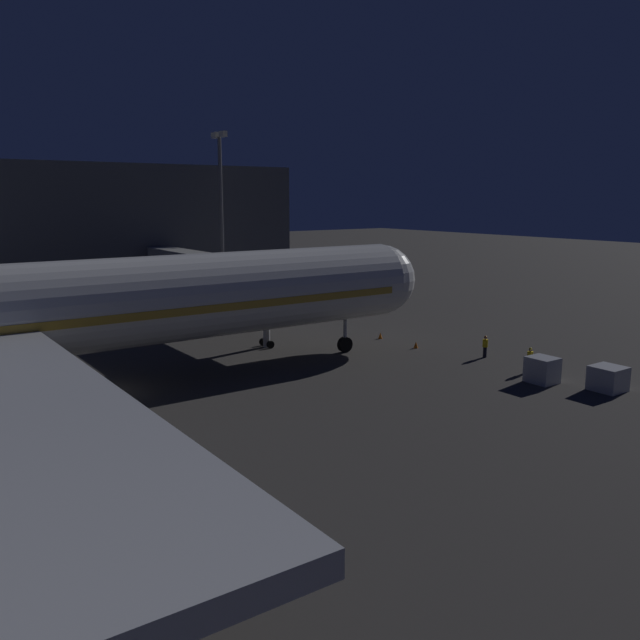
{
  "coord_description": "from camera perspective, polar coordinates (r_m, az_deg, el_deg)",
  "views": [
    {
      "loc": [
        -39.65,
        10.82,
        11.91
      ],
      "look_at": [
        -3.0,
        -15.01,
        3.5
      ],
      "focal_mm": 36.72,
      "sensor_mm": 36.0,
      "label": 1
    }
  ],
  "objects": [
    {
      "name": "apron_floodlight_mast",
      "position": [
        72.93,
        -8.61,
        9.68
      ],
      "size": [
        2.9,
        0.5,
        18.81
      ],
      "color": "#59595E",
      "rests_on": "ground_plane"
    },
    {
      "name": "traffic_cone_nose_starboard",
      "position": [
        56.31,
        5.28,
        -1.35
      ],
      "size": [
        0.36,
        0.36,
        0.55
      ],
      "primitive_type": "cone",
      "color": "orange",
      "rests_on": "ground_plane"
    },
    {
      "name": "baggage_container_far_row",
      "position": [
        45.17,
        18.79,
        -4.14
      ],
      "size": [
        1.8,
        1.62,
        1.69
      ],
      "primitive_type": "cube",
      "color": "#B7BABF",
      "rests_on": "ground_plane"
    },
    {
      "name": "jet_bridge",
      "position": [
        59.46,
        -8.78,
        4.27
      ],
      "size": [
        25.12,
        3.4,
        6.99
      ],
      "color": "#9E9E99",
      "rests_on": "ground_plane"
    },
    {
      "name": "baggage_container_near_belt",
      "position": [
        44.86,
        23.8,
        -4.68
      ],
      "size": [
        1.9,
        1.87,
        1.54
      ],
      "primitive_type": "cube",
      "color": "#B7BABF",
      "rests_on": "ground_plane"
    },
    {
      "name": "ground_crew_by_tug",
      "position": [
        47.5,
        17.83,
        -3.22
      ],
      "size": [
        0.4,
        0.4,
        1.75
      ],
      "color": "black",
      "rests_on": "ground_plane"
    },
    {
      "name": "ground_plane",
      "position": [
        42.79,
        -19.21,
        -6.15
      ],
      "size": [
        320.0,
        320.0,
        0.0
      ],
      "primitive_type": "plane",
      "color": "#383533"
    },
    {
      "name": "ground_crew_marshaller_fwd",
      "position": [
        50.93,
        14.19,
        -2.17
      ],
      "size": [
        0.4,
        0.4,
        1.68
      ],
      "color": "black",
      "rests_on": "ground_plane"
    },
    {
      "name": "traffic_cone_nose_port",
      "position": [
        53.12,
        8.35,
        -2.14
      ],
      "size": [
        0.36,
        0.36,
        0.55
      ],
      "primitive_type": "cone",
      "color": "orange",
      "rests_on": "ground_plane"
    }
  ]
}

